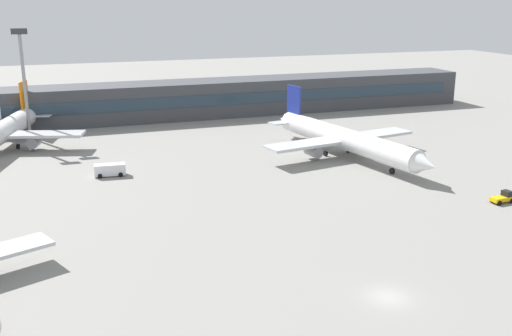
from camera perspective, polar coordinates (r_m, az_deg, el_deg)
The scene contains 6 objects.
ground_plane at distance 98.01m, azimuth 0.16°, elevation -1.67°, with size 400.00×400.00×0.00m, color gray.
terminal_building at distance 153.66m, azimuth -7.44°, elevation 6.40°, with size 157.54×12.13×9.00m.
airplane_mid at distance 115.76m, azimuth 8.45°, elevation 2.71°, with size 32.47×46.03×11.44m.
baggage_tug_yellow at distance 97.12m, azimuth 22.33°, elevation -2.59°, with size 3.72×2.07×1.75m.
service_van_white at distance 105.93m, azimuth -13.65°, elevation -0.15°, with size 5.36×2.68×2.08m.
floodlight_tower_east at distance 137.02m, azimuth -21.11°, elevation 8.17°, with size 3.20×0.80×23.26m.
Camera 1 is at (-31.28, -48.00, 29.71)m, focal length 42.32 mm.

